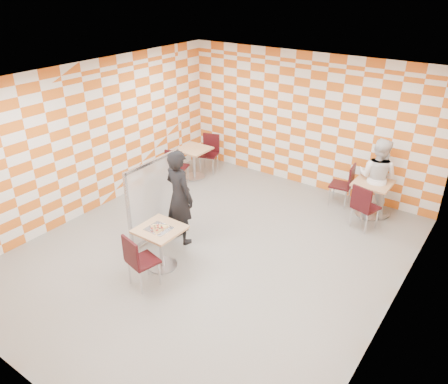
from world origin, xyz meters
name	(u,v)px	position (x,y,z in m)	size (l,w,h in m)	color
room_shell	(231,165)	(0.00, 0.54, 1.50)	(7.00, 7.00, 7.00)	gray
main_table	(161,241)	(-0.45, -0.82, 0.51)	(0.70, 0.70, 0.75)	tan
second_table	(371,193)	(1.80, 2.90, 0.51)	(0.70, 0.70, 0.75)	tan
empty_table	(194,158)	(-2.26, 2.28, 0.51)	(0.70, 0.70, 0.75)	tan
chair_main_front	(138,258)	(-0.37, -1.43, 0.54)	(0.51, 0.51, 0.92)	#330A0D
chair_second_front	(363,204)	(1.86, 2.28, 0.54)	(0.53, 0.53, 0.92)	#330A0D
chair_second_side	(346,182)	(1.21, 3.02, 0.54)	(0.48, 0.47, 0.92)	#330A0D
chair_empty_near	(176,165)	(-2.28, 1.66, 0.54)	(0.53, 0.54, 0.92)	#330A0D
chair_empty_far	(210,150)	(-2.21, 2.85, 0.54)	(0.53, 0.53, 0.92)	#330A0D
partition	(155,199)	(-1.17, -0.17, 0.79)	(0.08, 1.38, 1.55)	white
man_dark	(179,197)	(-0.73, 0.00, 0.89)	(0.65, 0.43, 1.78)	black
man_white	(377,177)	(1.81, 3.05, 0.81)	(0.79, 0.61, 1.62)	white
pizza_on_foil	(159,228)	(-0.45, -0.84, 0.77)	(0.40, 0.40, 0.04)	silver
sport_bottle	(371,175)	(1.71, 3.01, 0.84)	(0.06, 0.06, 0.20)	white
soda_bottle	(378,178)	(1.88, 2.91, 0.85)	(0.07, 0.07, 0.23)	black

